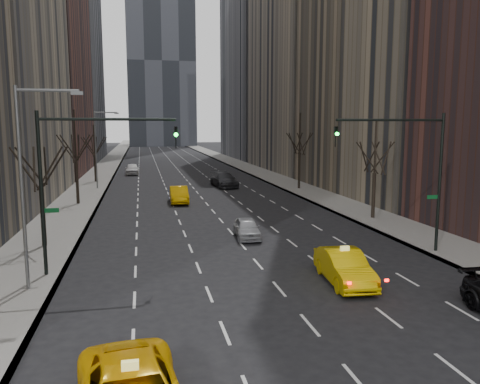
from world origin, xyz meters
TOP-DOWN VIEW (x-y plane):
  - ground at (0.00, 0.00)m, footprint 400.00×400.00m
  - sidewalk_left at (-12.25, 70.00)m, footprint 4.50×320.00m
  - sidewalk_right at (12.25, 70.00)m, footprint 4.50×320.00m
  - bld_left_far at (-21.50, 66.00)m, footprint 14.00×28.00m
  - bld_left_deep at (-21.50, 96.00)m, footprint 14.00×30.00m
  - bld_right_far at (21.50, 64.00)m, footprint 14.00×28.00m
  - bld_right_deep at (21.50, 95.00)m, footprint 14.00×30.00m
  - tree_lw_b at (-12.00, 18.00)m, footprint 3.36×3.50m
  - tree_lw_c at (-12.00, 34.00)m, footprint 3.36×3.50m
  - tree_lw_d at (-12.00, 52.00)m, footprint 3.36×3.50m
  - tree_rw_b at (12.00, 22.00)m, footprint 3.36×3.50m
  - tree_rw_c at (12.00, 40.00)m, footprint 3.36×3.50m
  - traffic_mast_left at (-9.11, 12.00)m, footprint 6.69×0.39m
  - traffic_mast_right at (9.11, 12.00)m, footprint 6.69×0.39m
  - streetlight_near at (-10.84, 10.00)m, footprint 2.83×0.22m
  - streetlight_far at (-10.84, 45.00)m, footprint 2.83×0.22m
  - taxi_sedan at (3.26, 8.16)m, footprint 2.08×4.94m
  - silver_sedan_ahead at (0.74, 17.97)m, footprint 1.89×4.01m
  - far_taxi at (-2.56, 33.32)m, footprint 1.77×4.85m
  - far_suv_grey at (3.82, 44.24)m, footprint 3.01×6.25m
  - far_car_white at (-7.45, 61.41)m, footprint 2.04×4.95m

SIDE VIEW (x-z plane):
  - ground at x=0.00m, z-range 0.00..0.00m
  - sidewalk_left at x=-12.25m, z-range 0.00..0.15m
  - sidewalk_right at x=12.25m, z-range 0.00..0.15m
  - silver_sedan_ahead at x=0.74m, z-range 0.00..1.33m
  - far_taxi at x=-2.56m, z-range 0.00..1.59m
  - taxi_sedan at x=3.26m, z-range 0.00..1.59m
  - far_car_white at x=-7.45m, z-range 0.00..1.68m
  - far_suv_grey at x=3.82m, z-range 0.00..1.76m
  - tree_lw_d at x=-12.00m, z-range -0.12..7.24m
  - tree_lw_b at x=-12.00m, z-range -0.19..7.63m
  - tree_rw_b at x=12.00m, z-range -0.19..7.63m
  - tree_lw_c at x=-12.00m, z-range -0.33..8.41m
  - tree_rw_c at x=12.00m, z-range -0.33..8.41m
  - traffic_mast_left at x=-9.11m, z-range 1.49..9.49m
  - traffic_mast_right at x=9.11m, z-range 1.49..9.49m
  - streetlight_near at x=-10.84m, z-range 1.12..10.12m
  - streetlight_far at x=-10.84m, z-range 1.12..10.12m
  - bld_left_far at x=-21.50m, z-range 0.00..44.00m
  - bld_right_far at x=21.50m, z-range 0.00..50.00m
  - bld_right_deep at x=21.50m, z-range 0.00..58.00m
  - bld_left_deep at x=-21.50m, z-range 0.00..60.00m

